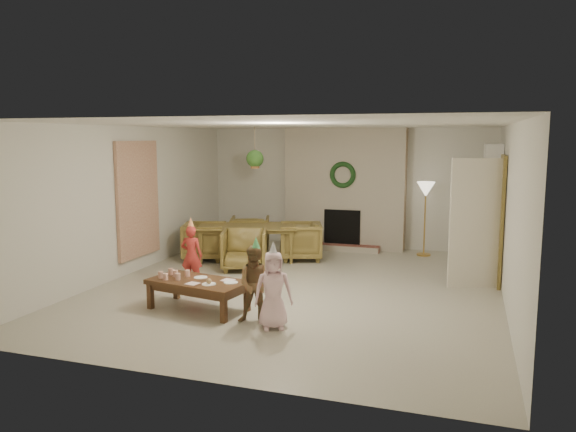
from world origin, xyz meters
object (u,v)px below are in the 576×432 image
at_px(dining_chair_right, 300,241).
at_px(coffee_table_top, 198,282).
at_px(dining_chair_near, 244,250).
at_px(child_red, 192,255).
at_px(child_pink, 273,290).
at_px(dining_table, 247,243).
at_px(dining_chair_left, 205,241).
at_px(dining_chair_far, 250,234).
at_px(child_plaid, 256,284).

xyz_separation_m(dining_chair_right, coffee_table_top, (-0.41, -3.40, 0.02)).
bearing_deg(dining_chair_near, child_red, -126.07).
bearing_deg(child_pink, dining_table, 91.40).
bearing_deg(coffee_table_top, dining_chair_left, 125.43).
xyz_separation_m(dining_chair_far, child_plaid, (1.74, -4.09, 0.13)).
relative_size(dining_chair_near, child_red, 0.82).
distance_m(dining_chair_near, child_pink, 3.08).
height_order(dining_chair_far, coffee_table_top, dining_chair_far).
bearing_deg(dining_chair_near, coffee_table_top, -101.18).
bearing_deg(coffee_table_top, child_red, 132.09).
distance_m(dining_table, child_plaid, 3.64).
bearing_deg(dining_chair_left, child_plaid, -162.15).
bearing_deg(child_plaid, dining_chair_near, 98.69).
bearing_deg(child_plaid, dining_chair_right, 81.23).
bearing_deg(child_plaid, child_pink, -42.23).
relative_size(dining_chair_right, child_plaid, 0.80).
xyz_separation_m(dining_chair_near, dining_chair_left, (-1.02, 0.51, 0.00)).
relative_size(dining_chair_left, child_plaid, 0.80).
relative_size(dining_chair_right, child_red, 0.82).
bearing_deg(dining_chair_right, dining_table, -90.00).
bearing_deg(dining_chair_near, child_pink, -79.23).
relative_size(dining_chair_far, child_red, 0.82).
bearing_deg(dining_chair_right, child_plaid, -10.21).
relative_size(dining_chair_right, coffee_table_top, 0.59).
xyz_separation_m(dining_table, dining_chair_far, (-0.26, 0.77, 0.03)).
bearing_deg(dining_chair_far, child_plaid, 94.62).
height_order(dining_chair_far, child_plaid, child_plaid).
height_order(dining_chair_right, child_pink, child_pink).
xyz_separation_m(coffee_table_top, child_red, (-0.68, 1.10, 0.10)).
bearing_deg(child_pink, coffee_table_top, 137.34).
bearing_deg(child_plaid, dining_chair_left, 109.28).
xyz_separation_m(dining_chair_far, dining_chair_right, (1.21, -0.45, 0.00)).
height_order(dining_table, dining_chair_near, dining_chair_near).
distance_m(dining_chair_near, child_red, 1.28).
bearing_deg(dining_chair_far, dining_chair_near, 90.00).
bearing_deg(child_plaid, coffee_table_top, 148.42).
xyz_separation_m(dining_table, child_red, (-0.13, -1.98, 0.15)).
relative_size(dining_chair_far, child_plaid, 0.80).
bearing_deg(dining_chair_left, coffee_table_top, -173.44).
height_order(dining_chair_far, child_red, child_red).
relative_size(dining_chair_far, coffee_table_top, 0.59).
xyz_separation_m(dining_chair_right, child_plaid, (0.53, -3.64, 0.13)).
bearing_deg(dining_chair_near, dining_table, 90.00).
relative_size(child_red, child_plaid, 0.97).
bearing_deg(dining_chair_left, dining_chair_near, -135.00).
relative_size(dining_table, dining_chair_near, 2.34).
bearing_deg(dining_chair_right, coffee_table_top, -25.28).
xyz_separation_m(dining_chair_right, child_red, (-1.09, -2.30, 0.12)).
height_order(dining_chair_far, child_pink, child_pink).
distance_m(dining_chair_left, child_red, 1.84).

